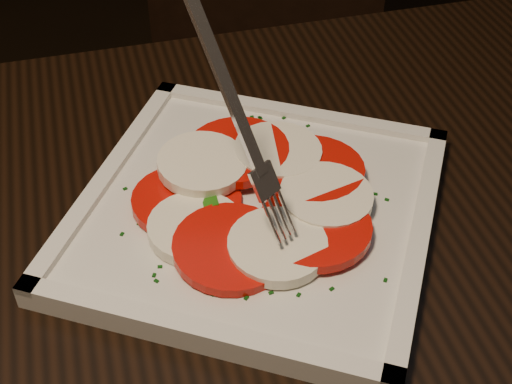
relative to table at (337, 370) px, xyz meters
The scene contains 5 objects.
table is the anchor object (origin of this frame).
chair 0.74m from the table, 88.03° to the left, with size 0.53×0.53×0.93m.
plate 0.15m from the table, 123.00° to the left, with size 0.28×0.28×0.01m, color silver.
caprese_salad 0.16m from the table, 122.99° to the left, with size 0.22×0.22×0.03m.
fork 0.24m from the table, 137.52° to the left, with size 0.04×0.09×0.17m, color white, non-canonical shape.
Camera 1 is at (0.02, -0.60, 1.16)m, focal length 50.00 mm.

